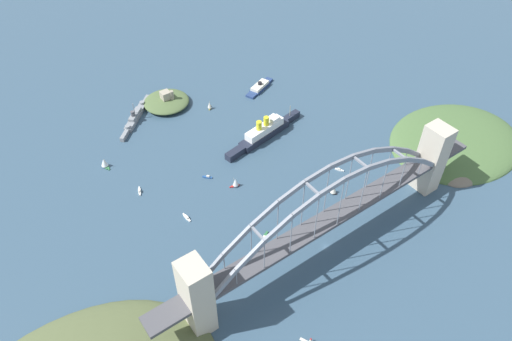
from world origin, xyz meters
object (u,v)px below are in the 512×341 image
at_px(naval_cruiser, 135,117).
at_px(small_boat_5, 139,191).
at_px(fort_island_mid_harbor, 167,101).
at_px(small_boat_1, 235,182).
at_px(ocean_liner, 264,132).
at_px(small_boat_3, 187,217).
at_px(small_boat_0, 210,105).
at_px(small_boat_8, 104,163).
at_px(harbor_ferry_steamer, 260,87).
at_px(small_boat_2, 208,177).
at_px(harbor_arch_bridge, 330,217).
at_px(small_boat_4, 339,170).
at_px(small_boat_6, 333,190).
at_px(small_boat_7, 264,238).

distance_m(naval_cruiser, small_boat_5, 90.95).
bearing_deg(fort_island_mid_harbor, small_boat_1, -93.31).
xyz_separation_m(ocean_liner, small_boat_3, (-97.46, -40.44, -5.12)).
distance_m(small_boat_0, small_boat_8, 108.73).
bearing_deg(small_boat_5, harbor_ferry_steamer, 20.95).
height_order(small_boat_1, small_boat_8, small_boat_8).
bearing_deg(harbor_ferry_steamer, ocean_liner, -122.96).
relative_size(fort_island_mid_harbor, small_boat_5, 4.57).
height_order(small_boat_0, small_boat_2, small_boat_0).
bearing_deg(harbor_arch_bridge, small_boat_3, 129.99).
bearing_deg(small_boat_4, small_boat_8, 143.04).
height_order(naval_cruiser, small_boat_4, naval_cruiser).
height_order(ocean_liner, small_boat_6, ocean_liner).
xyz_separation_m(ocean_liner, fort_island_mid_harbor, (-44.62, 89.19, -1.81)).
height_order(fort_island_mid_harbor, small_boat_2, fort_island_mid_harbor).
relative_size(harbor_arch_bridge, small_boat_1, 28.31).
bearing_deg(small_boat_6, fort_island_mid_harbor, 105.54).
xyz_separation_m(naval_cruiser, small_boat_6, (80.32, -168.17, 0.93)).
distance_m(small_boat_0, small_boat_1, 101.93).
xyz_separation_m(naval_cruiser, small_boat_7, (13.38, -173.00, -2.04)).
bearing_deg(naval_cruiser, small_boat_2, -82.55).
bearing_deg(small_boat_2, small_boat_4, -30.97).
bearing_deg(harbor_arch_bridge, harbor_ferry_steamer, 67.38).
bearing_deg(small_boat_2, small_boat_0, 57.34).
bearing_deg(small_boat_4, small_boat_5, 153.18).
bearing_deg(ocean_liner, fort_island_mid_harbor, 116.58).
relative_size(ocean_liner, small_boat_4, 12.98).
bearing_deg(small_boat_3, small_boat_0, 51.29).
height_order(ocean_liner, small_boat_7, ocean_liner).
relative_size(naval_cruiser, small_boat_8, 4.97).
relative_size(ocean_liner, small_boat_2, 13.49).
distance_m(harbor_ferry_steamer, small_boat_7, 180.68).
xyz_separation_m(small_boat_0, small_boat_3, (-81.57, -101.79, -3.22)).
distance_m(small_boat_2, small_boat_3, 42.45).
bearing_deg(small_boat_0, small_boat_1, -110.60).
bearing_deg(small_boat_3, naval_cruiser, 80.93).
bearing_deg(naval_cruiser, small_boat_6, -64.47).
height_order(harbor_arch_bridge, small_boat_3, harbor_arch_bridge).
xyz_separation_m(small_boat_1, small_boat_5, (-61.62, 36.56, -3.40)).
xyz_separation_m(harbor_arch_bridge, ocean_liner, (34.16, 115.90, -23.87)).
height_order(small_boat_5, small_boat_8, small_boat_8).
relative_size(harbor_arch_bridge, small_boat_3, 27.43).
xyz_separation_m(fort_island_mid_harbor, small_boat_6, (47.66, -171.40, -0.22)).
distance_m(naval_cruiser, small_boat_3, 128.02).
bearing_deg(small_boat_7, small_boat_3, 125.76).
relative_size(small_boat_1, small_boat_8, 0.93).
xyz_separation_m(harbor_ferry_steamer, small_boat_1, (-91.33, -95.12, 2.08)).
distance_m(fort_island_mid_harbor, small_boat_3, 140.02).
bearing_deg(small_boat_2, small_boat_8, 135.61).
height_order(small_boat_0, small_boat_7, small_boat_0).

